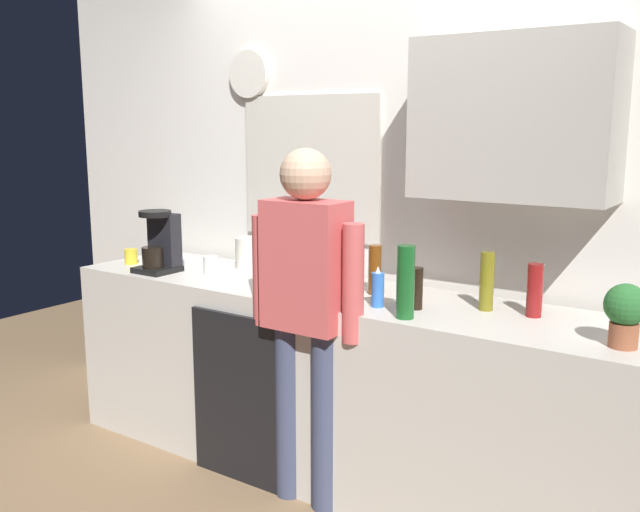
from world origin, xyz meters
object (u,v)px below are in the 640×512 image
bottle_green_wine (406,282)px  bottle_red_vinegar (535,290)px  person_at_sink (306,299)px  mixing_bowl (300,269)px  cup_yellow_cup (131,256)px  dish_soap (378,289)px  potted_plant (625,311)px  coffee_maker (160,244)px  bottle_dark_sauce (416,288)px  storage_canister (248,253)px  bottle_olive_oil (487,281)px  bottle_clear_soda (308,269)px  bottle_amber_beer (375,270)px  cup_white_mug (211,265)px

bottle_green_wine → bottle_red_vinegar: (0.43, 0.32, -0.04)m
person_at_sink → mixing_bowl: bearing=130.3°
cup_yellow_cup → dish_soap: dish_soap is taller
person_at_sink → potted_plant: bearing=9.2°
cup_yellow_cup → dish_soap: bearing=-1.5°
coffee_maker → bottle_dark_sauce: 1.49m
bottle_red_vinegar → dish_soap: bottle_red_vinegar is taller
bottle_dark_sauce → mixing_bowl: size_ratio=0.82×
storage_canister → mixing_bowl: bearing=-2.4°
dish_soap → storage_canister: bearing=161.9°
coffee_maker → bottle_olive_oil: bearing=7.1°
mixing_bowl → bottle_red_vinegar: bearing=-3.9°
mixing_bowl → person_at_sink: size_ratio=0.14×
bottle_clear_soda → storage_canister: bottle_clear_soda is taller
bottle_green_wine → bottle_dark_sauce: 0.17m
bottle_amber_beer → potted_plant: same height
bottle_red_vinegar → person_at_sink: 0.96m
bottle_green_wine → storage_canister: (-1.18, 0.42, -0.06)m
bottle_olive_oil → person_at_sink: bearing=-150.8°
cup_yellow_cup → mixing_bowl: (0.98, 0.27, -0.00)m
bottle_clear_soda → bottle_dark_sauce: bearing=15.2°
dish_soap → storage_canister: 1.05m
dish_soap → storage_canister: (-1.00, 0.33, 0.01)m
storage_canister → bottle_amber_beer: bearing=-8.5°
cup_yellow_cup → mixing_bowl: bearing=15.3°
bottle_green_wine → dish_soap: size_ratio=1.67×
bottle_olive_oil → bottle_dark_sauce: size_ratio=1.39×
potted_plant → person_at_sink: person_at_sink is taller
person_at_sink → bottle_olive_oil: bearing=31.0°
coffee_maker → cup_yellow_cup: coffee_maker is taller
bottle_clear_soda → mixing_bowl: size_ratio=1.27×
storage_canister → bottle_green_wine: bearing=-19.5°
potted_plant → bottle_green_wine: bearing=-173.4°
bottle_red_vinegar → potted_plant: potted_plant is taller
coffee_maker → bottle_amber_beer: size_ratio=1.43×
bottle_dark_sauce → bottle_amber_beer: bearing=154.4°
bottle_olive_oil → potted_plant: size_ratio=1.09×
bottle_red_vinegar → cup_white_mug: size_ratio=2.32×
coffee_maker → person_at_sink: (1.07, -0.16, -0.12)m
cup_white_mug → cup_yellow_cup: size_ratio=1.12×
bottle_amber_beer → cup_yellow_cup: size_ratio=2.71×
storage_canister → coffee_maker: bearing=-135.1°
storage_canister → cup_white_mug: bearing=-105.5°
coffee_maker → bottle_dark_sauce: bearing=2.5°
mixing_bowl → bottle_dark_sauce: bearing=-17.5°
bottle_dark_sauce → bottle_clear_soda: bearing=-164.8°
coffee_maker → bottle_green_wine: coffee_maker is taller
bottle_olive_oil → bottle_clear_soda: bearing=-158.9°
bottle_green_wine → person_at_sink: size_ratio=0.19×
bottle_clear_soda → cup_yellow_cup: size_ratio=3.29×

